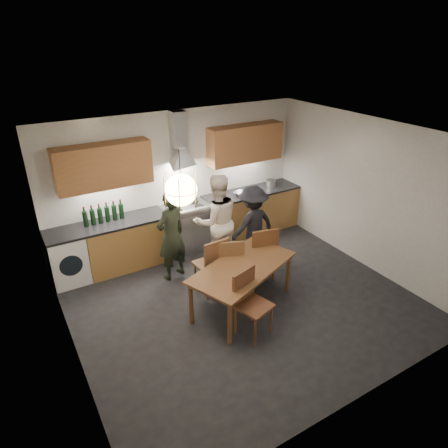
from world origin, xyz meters
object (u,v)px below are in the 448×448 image
chair_front (249,298)px  wine_bottles (103,213)px  stock_pot (271,183)px  dining_table (243,271)px  chair_back_left (213,262)px  person_left (171,235)px  person_right (252,224)px  person_mid (217,221)px  mixing_bowl (241,194)px

chair_front → wine_bottles: size_ratio=1.38×
chair_front → stock_pot: bearing=32.7°
dining_table → chair_back_left: size_ratio=1.92×
chair_front → wine_bottles: (-1.20, 2.64, 0.53)m
person_left → person_right: bearing=152.9°
chair_front → person_mid: bearing=58.2°
wine_bottles → mixing_bowl: bearing=-3.3°
mixing_bowl → wine_bottles: wine_bottles is taller
stock_pot → wine_bottles: wine_bottles is taller
person_right → wine_bottles: person_right is taller
person_mid → person_right: (0.62, -0.20, -0.13)m
wine_bottles → person_left: bearing=-44.3°
chair_front → stock_pot: size_ratio=4.84×
dining_table → chair_back_left: bearing=88.9°
dining_table → chair_back_left: 0.58m
chair_back_left → person_right: (1.10, 0.53, 0.16)m
person_right → dining_table: bearing=44.9°
person_left → wine_bottles: size_ratio=2.29×
chair_back_left → person_left: (-0.37, 0.76, 0.23)m
dining_table → person_mid: bearing=56.3°
chair_back_left → person_right: person_right is taller
chair_back_left → stock_pot: bearing=-149.7°
dining_table → chair_front: bearing=-135.2°
stock_pot → dining_table: bearing=-134.5°
dining_table → stock_pot: stock_pot is taller
mixing_bowl → chair_front: bearing=-120.3°
dining_table → person_left: person_left is taller
chair_front → person_left: 1.86m
mixing_bowl → stock_pot: stock_pot is taller
dining_table → wine_bottles: size_ratio=2.72×
dining_table → mixing_bowl: (1.23, 1.98, 0.30)m
person_left → stock_pot: size_ratio=8.04×
chair_front → person_right: size_ratio=0.66×
chair_back_left → chair_front: chair_back_left is taller
dining_table → chair_front: 0.56m
person_left → chair_back_left: bearing=97.5°
chair_back_left → mixing_bowl: (1.43, 1.44, 0.37)m
chair_front → wine_bottles: 2.95m
chair_back_left → mixing_bowl: chair_back_left is taller
chair_front → mixing_bowl: size_ratio=3.63×
chair_back_left → mixing_bowl: 2.07m
wine_bottles → chair_front: bearing=-65.6°
person_left → wine_bottles: person_left is taller
chair_back_left → wine_bottles: size_ratio=1.42×
mixing_bowl → wine_bottles: 2.67m
dining_table → person_right: (0.90, 1.07, 0.09)m
stock_pot → person_mid: bearing=-155.5°
person_right → stock_pot: (1.13, 0.99, 0.25)m
person_right → wine_bottles: bearing=-29.8°
chair_front → person_left: bearing=84.7°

